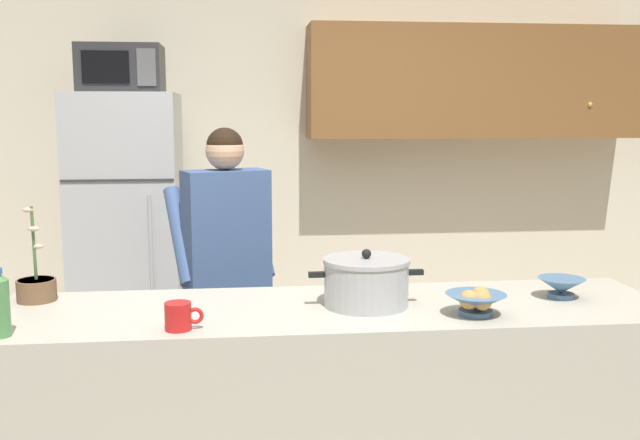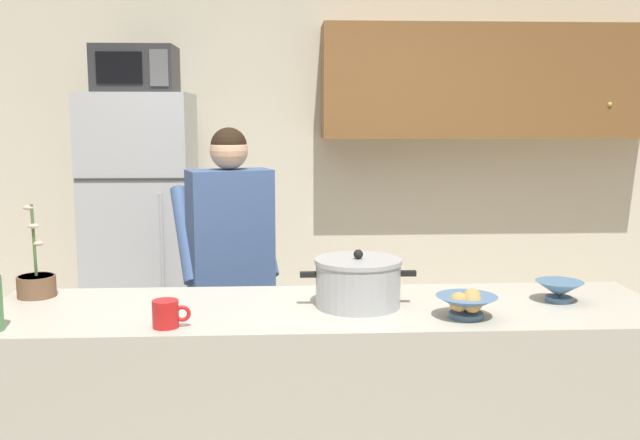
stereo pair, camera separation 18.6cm
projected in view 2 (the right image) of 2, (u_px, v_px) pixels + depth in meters
The scene contains 10 objects.
back_wall_unit at pixel (347, 146), 4.90m from camera, with size 6.00×0.48×2.60m.
kitchen_island at pixel (327, 422), 2.80m from camera, with size 2.55×0.68×0.92m, color #BCB7A8.
refrigerator at pixel (143, 236), 4.51m from camera, with size 0.64×0.68×1.76m.
microwave at pixel (136, 70), 4.34m from camera, with size 0.48×0.37×0.28m.
person_near_pot at pixel (230, 250), 3.56m from camera, with size 0.57×0.52×1.58m.
cooking_pot at pixel (358, 282), 2.73m from camera, with size 0.44×0.33×0.22m.
coffee_mug at pixel (167, 314), 2.46m from camera, with size 0.13×0.09×0.10m.
bread_bowl at pixel (467, 304), 2.57m from camera, with size 0.22×0.22×0.10m.
empty_bowl at pixel (559, 290), 2.80m from camera, with size 0.18×0.18×0.08m.
potted_orchid at pixel (36, 282), 2.88m from camera, with size 0.15×0.15×0.37m.
Camera 2 is at (-0.17, -2.65, 1.65)m, focal length 40.59 mm.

